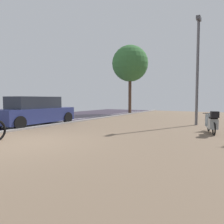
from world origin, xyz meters
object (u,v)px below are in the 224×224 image
parked_car_near (35,112)px  street_tree (130,64)px  lamp_post (198,66)px  scooter_mid (212,123)px

parked_car_near → street_tree: street_tree is taller
parked_car_near → lamp_post: (7.34, 4.31, 2.40)m
scooter_mid → street_tree: (-7.73, 8.50, 4.17)m
scooter_mid → lamp_post: 3.87m
scooter_mid → parked_car_near: (-8.34, -1.72, 0.29)m
scooter_mid → street_tree: street_tree is taller
parked_car_near → lamp_post: size_ratio=0.74×
scooter_mid → parked_car_near: 8.52m
lamp_post → street_tree: street_tree is taller
lamp_post → parked_car_near: bearing=-149.6°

